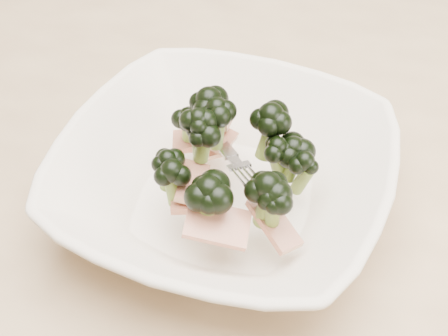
# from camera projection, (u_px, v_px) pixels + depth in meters

# --- Properties ---
(dining_table) EXTENTS (1.20, 0.80, 0.75)m
(dining_table) POSITION_uv_depth(u_px,v_px,m) (301.00, 234.00, 0.70)
(dining_table) COLOR tan
(dining_table) RESTS_ON ground
(broccoli_dish) EXTENTS (0.32, 0.32, 0.12)m
(broccoli_dish) POSITION_uv_depth(u_px,v_px,m) (225.00, 176.00, 0.56)
(broccoli_dish) COLOR #F0E0CB
(broccoli_dish) RESTS_ON dining_table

